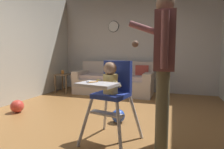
{
  "coord_description": "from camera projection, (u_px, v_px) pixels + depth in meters",
  "views": [
    {
      "loc": [
        1.06,
        -2.38,
        1.03
      ],
      "look_at": [
        0.35,
        -0.27,
        0.8
      ],
      "focal_mm": 29.2,
      "sensor_mm": 36.0,
      "label": 1
    }
  ],
  "objects": [
    {
      "name": "wall_clock",
      "position": [
        114.0,
        27.0,
        5.28
      ],
      "size": [
        0.32,
        0.04,
        0.32
      ],
      "color": "white"
    },
    {
      "name": "adult_standing",
      "position": [
        163.0,
        64.0,
        1.94
      ],
      "size": [
        0.54,
        0.5,
        1.65
      ],
      "rotation": [
        0.0,
        0.0,
        -3.07
      ],
      "color": "#6B664C",
      "rests_on": "ground"
    },
    {
      "name": "side_table",
      "position": [
        64.0,
        79.0,
        5.0
      ],
      "size": [
        0.4,
        0.4,
        0.52
      ],
      "color": "brown",
      "rests_on": "ground"
    },
    {
      "name": "sippy_cup",
      "position": [
        63.0,
        72.0,
        5.0
      ],
      "size": [
        0.07,
        0.07,
        0.1
      ],
      "primitive_type": "cylinder",
      "color": "orange",
      "rests_on": "side_table"
    },
    {
      "name": "toy_ball_second",
      "position": [
        118.0,
        116.0,
        2.8
      ],
      "size": [
        0.21,
        0.21,
        0.21
      ],
      "primitive_type": "sphere",
      "color": "#284CB7",
      "rests_on": "ground"
    },
    {
      "name": "toy_ball",
      "position": [
        17.0,
        106.0,
        3.29
      ],
      "size": [
        0.23,
        0.23,
        0.23
      ],
      "primitive_type": "sphere",
      "color": "#D13D33",
      "rests_on": "ground"
    },
    {
      "name": "high_chair",
      "position": [
        112.0,
        86.0,
        2.11
      ],
      "size": [
        0.71,
        0.8,
        0.97
      ],
      "rotation": [
        0.0,
        0.0,
        -1.77
      ],
      "color": "silver",
      "rests_on": "ground"
    },
    {
      "name": "wall_far",
      "position": [
        135.0,
        42.0,
        5.17
      ],
      "size": [
        5.14,
        0.06,
        2.79
      ],
      "primitive_type": "cube",
      "color": "beige",
      "rests_on": "ground"
    },
    {
      "name": "ground",
      "position": [
        95.0,
        129.0,
        2.7
      ],
      "size": [
        5.94,
        7.11,
        0.1
      ],
      "primitive_type": "cube",
      "color": "olive"
    },
    {
      "name": "couch",
      "position": [
        114.0,
        81.0,
        4.93
      ],
      "size": [
        2.08,
        0.86,
        0.86
      ],
      "rotation": [
        0.0,
        0.0,
        -1.57
      ],
      "color": "beige",
      "rests_on": "ground"
    }
  ]
}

